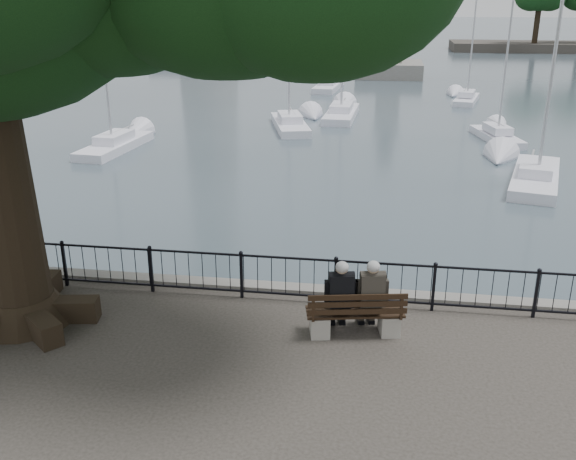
% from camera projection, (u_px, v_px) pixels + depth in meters
% --- Properties ---
extents(harbor, '(260.00, 260.00, 1.20)m').
position_uv_depth(harbor, '(291.00, 311.00, 14.28)').
color(harbor, '#69635C').
rests_on(harbor, ground).
extents(railing, '(22.06, 0.06, 1.00)m').
position_uv_depth(railing, '(288.00, 276.00, 13.44)').
color(railing, black).
rests_on(railing, ground).
extents(bench, '(1.92, 0.90, 0.97)m').
position_uv_depth(bench, '(355.00, 319.00, 12.16)').
color(bench, gray).
rests_on(bench, ground).
extents(person_left, '(0.53, 0.82, 1.55)m').
position_uv_depth(person_left, '(340.00, 299.00, 12.11)').
color(person_left, black).
rests_on(person_left, ground).
extents(person_right, '(0.53, 0.82, 1.55)m').
position_uv_depth(person_right, '(370.00, 299.00, 12.14)').
color(person_right, black).
rests_on(person_right, ground).
extents(lion_monument, '(5.81, 5.81, 8.61)m').
position_uv_depth(lion_monument, '(390.00, 52.00, 56.92)').
color(lion_monument, '#69635C').
rests_on(lion_monument, ground).
extents(sailboat_a, '(1.96, 5.59, 9.61)m').
position_uv_depth(sailboat_a, '(115.00, 144.00, 30.85)').
color(sailboat_a, white).
rests_on(sailboat_a, ground).
extents(sailboat_b, '(3.06, 5.91, 12.97)m').
position_uv_depth(sailboat_b, '(290.00, 122.00, 35.74)').
color(sailboat_b, white).
rests_on(sailboat_b, ground).
extents(sailboat_c, '(3.08, 6.26, 12.43)m').
position_uv_depth(sailboat_c, '(536.00, 175.00, 25.45)').
color(sailboat_c, white).
rests_on(sailboat_c, ground).
extents(sailboat_d, '(2.29, 4.81, 8.23)m').
position_uv_depth(sailboat_d, '(497.00, 135.00, 32.88)').
color(sailboat_d, white).
rests_on(sailboat_d, ground).
extents(sailboat_f, '(1.89, 6.04, 11.23)m').
position_uv_depth(sailboat_f, '(341.00, 112.00, 38.79)').
color(sailboat_f, white).
rests_on(sailboat_f, ground).
extents(sailboat_g, '(2.29, 4.89, 9.40)m').
position_uv_depth(sailboat_g, '(467.00, 98.00, 44.27)').
color(sailboat_g, white).
rests_on(sailboat_g, ground).
extents(sailboat_h, '(2.08, 5.89, 13.66)m').
position_uv_depth(sailboat_h, '(328.00, 84.00, 50.09)').
color(sailboat_h, white).
rests_on(sailboat_h, ground).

